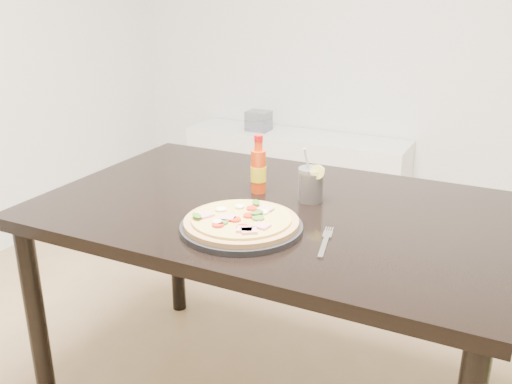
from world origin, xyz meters
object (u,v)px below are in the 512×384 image
at_px(plate, 241,227).
at_px(fork, 325,241).
at_px(cola_cup, 311,185).
at_px(media_console, 295,172).
at_px(hot_sauce_bottle, 258,170).
at_px(dining_table, 273,230).
at_px(pizza, 241,221).

bearing_deg(plate, fork, 7.32).
bearing_deg(fork, cola_cup, 106.47).
distance_m(fork, media_console, 2.17).
bearing_deg(cola_cup, fork, -61.32).
xyz_separation_m(plate, fork, (0.23, 0.03, -0.01)).
distance_m(hot_sauce_bottle, media_console, 1.84).
xyz_separation_m(dining_table, cola_cup, (0.09, 0.08, 0.13)).
relative_size(dining_table, fork, 7.47).
relative_size(plate, cola_cup, 1.93).
xyz_separation_m(pizza, media_console, (-0.64, 1.95, -0.53)).
relative_size(dining_table, plate, 4.18).
xyz_separation_m(dining_table, plate, (0.00, -0.21, 0.09)).
distance_m(plate, fork, 0.23).
bearing_deg(hot_sauce_bottle, cola_cup, 0.48).
height_order(plate, fork, plate).
relative_size(pizza, hot_sauce_bottle, 1.66).
bearing_deg(fork, media_console, 102.33).
height_order(plate, media_console, plate).
xyz_separation_m(fork, media_console, (-0.88, 1.92, -0.50)).
bearing_deg(pizza, cola_cup, 73.18).
bearing_deg(pizza, plate, 55.35).
bearing_deg(fork, dining_table, 129.78).
distance_m(plate, media_console, 2.11).
bearing_deg(media_console, dining_table, -69.66).
bearing_deg(media_console, hot_sauce_bottle, -71.53).
height_order(pizza, cola_cup, cola_cup).
bearing_deg(pizza, hot_sauce_bottle, 107.32).
xyz_separation_m(hot_sauce_bottle, media_console, (-0.55, 1.66, -0.57)).
distance_m(dining_table, media_console, 1.90).
bearing_deg(fork, hot_sauce_bottle, 128.84).
height_order(dining_table, fork, fork).
height_order(dining_table, media_console, dining_table).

